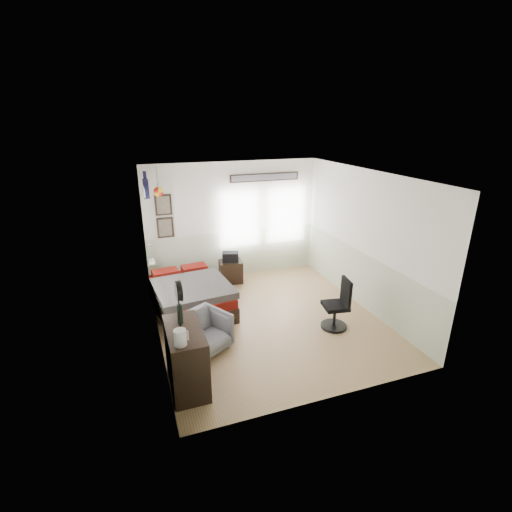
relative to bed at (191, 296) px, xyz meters
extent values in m
cube|color=#9A7A51|center=(1.30, -0.88, -0.30)|extent=(4.00, 4.50, 0.01)
cube|color=silver|center=(1.30, 1.37, 1.06)|extent=(4.00, 0.02, 2.70)
cube|color=silver|center=(1.30, -3.13, 1.06)|extent=(4.00, 0.02, 2.70)
cube|color=silver|center=(-0.70, -0.88, 1.06)|extent=(0.02, 4.50, 2.70)
cube|color=silver|center=(3.30, -0.88, 1.06)|extent=(0.02, 4.50, 2.70)
cube|color=white|center=(1.30, -0.88, 2.41)|extent=(4.00, 4.50, 0.02)
cube|color=beige|center=(1.30, 1.36, 0.26)|extent=(4.00, 0.01, 1.10)
cube|color=beige|center=(-0.69, -0.88, 0.26)|extent=(0.01, 4.50, 1.10)
cube|color=beige|center=(3.29, -0.88, 0.26)|extent=(0.01, 4.50, 1.10)
cube|color=silver|center=(-0.66, -0.33, 1.16)|extent=(0.03, 2.20, 1.35)
cube|color=silver|center=(1.45, 1.33, 1.11)|extent=(0.95, 0.03, 1.30)
cube|color=silver|center=(2.60, 1.33, 1.11)|extent=(0.95, 0.03, 1.30)
cube|color=#39291B|center=(-0.25, 1.34, 1.06)|extent=(0.35, 0.03, 0.45)
cube|color=#39291B|center=(-0.25, 1.34, 1.56)|extent=(0.35, 0.03, 0.45)
cube|color=#7F7259|center=(-0.25, 1.32, 1.06)|extent=(0.27, 0.01, 0.37)
cube|color=#7F7259|center=(-0.25, 1.32, 1.56)|extent=(0.27, 0.01, 0.37)
cube|color=#39291B|center=(2.05, 1.34, 2.03)|extent=(1.65, 0.03, 0.18)
cube|color=gray|center=(2.05, 1.32, 2.03)|extent=(1.58, 0.01, 0.13)
cube|color=white|center=(-0.67, 0.27, 2.06)|extent=(0.02, 0.48, 0.14)
sphere|color=red|center=(-0.35, 1.07, 1.89)|extent=(0.20, 0.20, 0.20)
cube|color=black|center=(0.00, 0.01, -0.14)|extent=(1.50, 2.01, 0.30)
cube|color=maroon|center=(0.00, 0.01, 0.09)|extent=(1.46, 1.96, 0.17)
cube|color=#4A4441|center=(0.00, -0.20, 0.24)|extent=(1.51, 1.47, 0.13)
cube|color=maroon|center=(-0.31, 0.77, 0.24)|extent=(0.55, 0.37, 0.13)
cube|color=maroon|center=(0.31, 0.77, 0.24)|extent=(0.55, 0.37, 0.13)
cube|color=black|center=(-0.44, -2.20, 0.16)|extent=(0.48, 1.00, 0.90)
imported|color=slate|center=(-0.02, -1.44, 0.03)|extent=(0.94, 0.95, 0.64)
cube|color=black|center=(1.11, 1.02, -0.04)|extent=(0.55, 0.46, 0.51)
cylinder|color=black|center=(2.33, -1.54, -0.27)|extent=(0.47, 0.47, 0.05)
cylinder|color=black|center=(2.33, -1.54, -0.07)|extent=(0.05, 0.05, 0.36)
cube|color=black|center=(2.33, -1.54, 0.14)|extent=(0.48, 0.48, 0.07)
cube|color=black|center=(2.51, -1.57, 0.41)|extent=(0.11, 0.38, 0.47)
cylinder|color=silver|center=(-0.53, -2.56, 0.71)|extent=(0.16, 0.16, 0.21)
cube|color=silver|center=(-0.44, -2.56, 0.72)|extent=(0.02, 0.02, 0.13)
cylinder|color=black|center=(-0.46, -2.03, 0.75)|extent=(0.07, 0.07, 0.29)
cylinder|color=black|center=(-0.47, -2.16, 0.88)|extent=(0.02, 0.02, 0.54)
cylinder|color=black|center=(-0.47, -2.16, 1.17)|extent=(0.06, 0.27, 0.27)
cylinder|color=black|center=(-0.44, -2.16, 1.17)|extent=(0.03, 0.29, 0.29)
cube|color=black|center=(1.11, 1.02, 0.32)|extent=(0.42, 0.33, 0.21)
camera|label=1|loc=(-0.96, -6.62, 3.28)|focal=26.00mm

